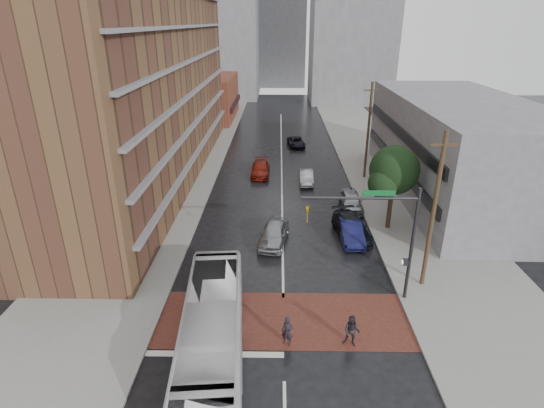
{
  "coord_description": "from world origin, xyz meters",
  "views": [
    {
      "loc": [
        -0.32,
        -18.85,
        15.45
      ],
      "look_at": [
        -0.79,
        8.78,
        3.5
      ],
      "focal_mm": 28.0,
      "sensor_mm": 36.0,
      "label": 1
    }
  ],
  "objects_px": {
    "car_parked_far": "(351,201)",
    "car_travel_c": "(260,169)",
    "pedestrian_a": "(287,331)",
    "car_parked_mid": "(351,227)",
    "car_travel_a": "(274,233)",
    "suv_travel": "(296,142)",
    "car_parked_near": "(351,231)",
    "pedestrian_b": "(352,331)",
    "transit_bus": "(213,334)",
    "car_travel_b": "(306,177)"
  },
  "relations": [
    {
      "from": "pedestrian_b",
      "to": "car_travel_c",
      "type": "height_order",
      "value": "pedestrian_b"
    },
    {
      "from": "car_parked_far",
      "to": "car_travel_c",
      "type": "bearing_deg",
      "value": 134.19
    },
    {
      "from": "pedestrian_b",
      "to": "car_travel_c",
      "type": "relative_size",
      "value": 0.37
    },
    {
      "from": "pedestrian_b",
      "to": "car_travel_b",
      "type": "bearing_deg",
      "value": 112.89
    },
    {
      "from": "car_travel_c",
      "to": "pedestrian_a",
      "type": "bearing_deg",
      "value": -84.14
    },
    {
      "from": "car_parked_mid",
      "to": "car_parked_near",
      "type": "bearing_deg",
      "value": -110.08
    },
    {
      "from": "transit_bus",
      "to": "car_travel_b",
      "type": "relative_size",
      "value": 3.0
    },
    {
      "from": "car_travel_b",
      "to": "car_travel_c",
      "type": "distance_m",
      "value": 5.42
    },
    {
      "from": "car_travel_b",
      "to": "suv_travel",
      "type": "relative_size",
      "value": 0.9
    },
    {
      "from": "pedestrian_b",
      "to": "car_parked_far",
      "type": "xyz_separation_m",
      "value": [
        2.66,
        17.5,
        -0.12
      ]
    },
    {
      "from": "transit_bus",
      "to": "car_travel_b",
      "type": "distance_m",
      "value": 25.84
    },
    {
      "from": "pedestrian_b",
      "to": "car_travel_a",
      "type": "distance_m",
      "value": 11.71
    },
    {
      "from": "car_travel_b",
      "to": "suv_travel",
      "type": "xyz_separation_m",
      "value": [
        -0.54,
        14.03,
        -0.04
      ]
    },
    {
      "from": "car_travel_c",
      "to": "suv_travel",
      "type": "height_order",
      "value": "car_travel_c"
    },
    {
      "from": "car_travel_b",
      "to": "transit_bus",
      "type": "bearing_deg",
      "value": -102.41
    },
    {
      "from": "pedestrian_a",
      "to": "suv_travel",
      "type": "xyz_separation_m",
      "value": [
        1.81,
        37.97,
        -0.23
      ]
    },
    {
      "from": "pedestrian_a",
      "to": "transit_bus",
      "type": "bearing_deg",
      "value": -146.23
    },
    {
      "from": "car_parked_far",
      "to": "car_parked_near",
      "type": "bearing_deg",
      "value": -98.32
    },
    {
      "from": "suv_travel",
      "to": "transit_bus",
      "type": "bearing_deg",
      "value": -104.84
    },
    {
      "from": "car_travel_b",
      "to": "suv_travel",
      "type": "distance_m",
      "value": 14.04
    },
    {
      "from": "pedestrian_a",
      "to": "car_travel_c",
      "type": "height_order",
      "value": "pedestrian_a"
    },
    {
      "from": "car_travel_a",
      "to": "suv_travel",
      "type": "relative_size",
      "value": 1.07
    },
    {
      "from": "car_travel_a",
      "to": "car_parked_far",
      "type": "distance_m",
      "value": 9.43
    },
    {
      "from": "car_parked_near",
      "to": "car_travel_c",
      "type": "bearing_deg",
      "value": 116.53
    },
    {
      "from": "pedestrian_a",
      "to": "car_travel_b",
      "type": "height_order",
      "value": "pedestrian_a"
    },
    {
      "from": "car_travel_c",
      "to": "car_parked_far",
      "type": "relative_size",
      "value": 1.08
    },
    {
      "from": "suv_travel",
      "to": "car_parked_mid",
      "type": "relative_size",
      "value": 0.83
    },
    {
      "from": "suv_travel",
      "to": "car_parked_near",
      "type": "distance_m",
      "value": 26.66
    },
    {
      "from": "transit_bus",
      "to": "car_parked_mid",
      "type": "height_order",
      "value": "transit_bus"
    },
    {
      "from": "car_travel_c",
      "to": "car_travel_b",
      "type": "bearing_deg",
      "value": -25.94
    },
    {
      "from": "pedestrian_a",
      "to": "car_parked_mid",
      "type": "distance_m",
      "value": 13.22
    },
    {
      "from": "pedestrian_a",
      "to": "suv_travel",
      "type": "distance_m",
      "value": 38.01
    },
    {
      "from": "transit_bus",
      "to": "pedestrian_a",
      "type": "distance_m",
      "value": 3.9
    },
    {
      "from": "car_travel_a",
      "to": "car_travel_c",
      "type": "distance_m",
      "value": 15.48
    },
    {
      "from": "car_parked_mid",
      "to": "car_parked_far",
      "type": "relative_size",
      "value": 1.18
    },
    {
      "from": "transit_bus",
      "to": "car_parked_near",
      "type": "xyz_separation_m",
      "value": [
        8.66,
        12.68,
        -0.91
      ]
    },
    {
      "from": "car_travel_a",
      "to": "car_parked_mid",
      "type": "bearing_deg",
      "value": 21.28
    },
    {
      "from": "pedestrian_a",
      "to": "car_parked_mid",
      "type": "relative_size",
      "value": 0.32
    },
    {
      "from": "car_travel_c",
      "to": "transit_bus",
      "type": "bearing_deg",
      "value": -91.91
    },
    {
      "from": "car_travel_b",
      "to": "car_parked_mid",
      "type": "distance_m",
      "value": 12.1
    },
    {
      "from": "pedestrian_b",
      "to": "car_parked_far",
      "type": "relative_size",
      "value": 0.4
    },
    {
      "from": "transit_bus",
      "to": "suv_travel",
      "type": "bearing_deg",
      "value": 77.29
    },
    {
      "from": "car_parked_mid",
      "to": "car_parked_far",
      "type": "bearing_deg",
      "value": 73.1
    },
    {
      "from": "car_travel_b",
      "to": "car_parked_far",
      "type": "height_order",
      "value": "car_parked_far"
    },
    {
      "from": "pedestrian_a",
      "to": "pedestrian_b",
      "type": "relative_size",
      "value": 0.94
    },
    {
      "from": "transit_bus",
      "to": "car_travel_a",
      "type": "xyz_separation_m",
      "value": [
        2.8,
        12.14,
        -0.85
      ]
    },
    {
      "from": "transit_bus",
      "to": "car_parked_far",
      "type": "xyz_separation_m",
      "value": [
        9.59,
        18.68,
        -0.88
      ]
    },
    {
      "from": "suv_travel",
      "to": "car_travel_a",
      "type": "bearing_deg",
      "value": -102.52
    },
    {
      "from": "suv_travel",
      "to": "car_parked_near",
      "type": "bearing_deg",
      "value": -89.99
    },
    {
      "from": "car_travel_b",
      "to": "car_travel_c",
      "type": "xyz_separation_m",
      "value": [
        -4.86,
        2.41,
        0.05
      ]
    }
  ]
}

